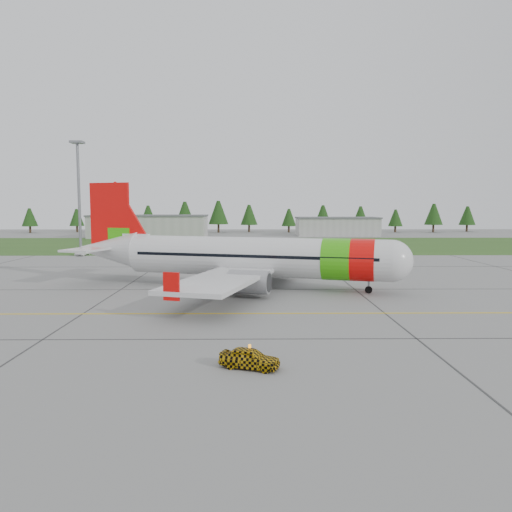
{
  "coord_description": "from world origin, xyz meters",
  "views": [
    {
      "loc": [
        -1.14,
        -32.57,
        8.84
      ],
      "look_at": [
        -0.59,
        18.07,
        3.79
      ],
      "focal_mm": 35.0,
      "sensor_mm": 36.0,
      "label": 1
    }
  ],
  "objects": [
    {
      "name": "ground",
      "position": [
        0.0,
        0.0,
        0.0
      ],
      "size": [
        320.0,
        320.0,
        0.0
      ],
      "primitive_type": "plane",
      "color": "gray",
      "rests_on": "ground"
    },
    {
      "name": "aircraft",
      "position": [
        -1.48,
        21.33,
        3.34
      ],
      "size": [
        37.27,
        35.21,
        11.58
      ],
      "rotation": [
        0.0,
        0.0,
        -0.29
      ],
      "color": "silver",
      "rests_on": "ground"
    },
    {
      "name": "follow_me_car",
      "position": [
        -1.2,
        -5.98,
        1.68
      ],
      "size": [
        1.54,
        1.66,
        3.36
      ],
      "primitive_type": "imported",
      "rotation": [
        0.0,
        0.0,
        1.22
      ],
      "color": "#E5B10C",
      "rests_on": "ground"
    },
    {
      "name": "service_van",
      "position": [
        -31.49,
        57.52,
        1.95
      ],
      "size": [
        1.49,
        1.42,
        3.91
      ],
      "primitive_type": "imported",
      "rotation": [
        0.0,
        0.0,
        -0.1
      ],
      "color": "silver",
      "rests_on": "ground"
    },
    {
      "name": "grass_strip",
      "position": [
        0.0,
        82.0,
        0.01
      ],
      "size": [
        320.0,
        50.0,
        0.03
      ],
      "primitive_type": "cube",
      "color": "#30561E",
      "rests_on": "ground"
    },
    {
      "name": "taxi_guideline",
      "position": [
        0.0,
        8.0,
        0.01
      ],
      "size": [
        120.0,
        0.25,
        0.02
      ],
      "primitive_type": "cube",
      "color": "gold",
      "rests_on": "ground"
    },
    {
      "name": "hangar_west",
      "position": [
        -30.0,
        110.0,
        3.0
      ],
      "size": [
        32.0,
        14.0,
        6.0
      ],
      "primitive_type": "cube",
      "color": "#A8A8A3",
      "rests_on": "ground"
    },
    {
      "name": "hangar_east",
      "position": [
        25.0,
        118.0,
        2.6
      ],
      "size": [
        24.0,
        12.0,
        5.2
      ],
      "primitive_type": "cube",
      "color": "#A8A8A3",
      "rests_on": "ground"
    },
    {
      "name": "floodlight_mast",
      "position": [
        -32.0,
        58.0,
        10.0
      ],
      "size": [
        0.5,
        0.5,
        20.0
      ],
      "primitive_type": "cylinder",
      "color": "slate",
      "rests_on": "ground"
    },
    {
      "name": "treeline",
      "position": [
        0.0,
        138.0,
        5.0
      ],
      "size": [
        160.0,
        8.0,
        10.0
      ],
      "primitive_type": null,
      "color": "#1C3F14",
      "rests_on": "ground"
    }
  ]
}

